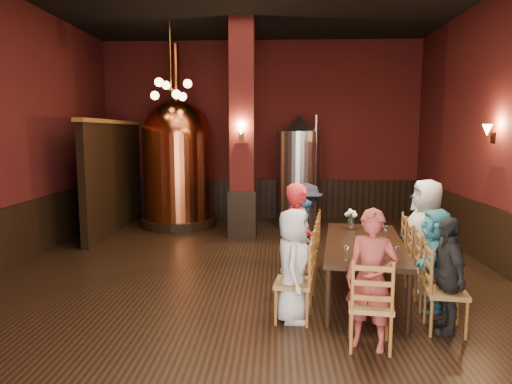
{
  "coord_description": "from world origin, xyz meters",
  "views": [
    {
      "loc": [
        0.42,
        -6.75,
        2.21
      ],
      "look_at": [
        0.1,
        0.2,
        1.3
      ],
      "focal_mm": 32.0,
      "sensor_mm": 36.0,
      "label": 1
    }
  ],
  "objects_px": {
    "dining_table": "(364,246)",
    "person_0": "(293,265)",
    "steel_vessel": "(299,172)",
    "rose_vase": "(351,216)",
    "person_2": "(303,241)",
    "copper_kettle": "(178,161)",
    "person_1": "(299,242)"
  },
  "relations": [
    {
      "from": "dining_table",
      "to": "person_0",
      "type": "xyz_separation_m",
      "value": [
        -0.98,
        -0.87,
        -0.02
      ]
    },
    {
      "from": "person_2",
      "to": "copper_kettle",
      "type": "relative_size",
      "value": 0.3
    },
    {
      "from": "person_0",
      "to": "person_2",
      "type": "bearing_deg",
      "value": -2.16
    },
    {
      "from": "person_0",
      "to": "rose_vase",
      "type": "height_order",
      "value": "person_0"
    },
    {
      "from": "dining_table",
      "to": "person_0",
      "type": "bearing_deg",
      "value": -130.36
    },
    {
      "from": "person_0",
      "to": "person_1",
      "type": "relative_size",
      "value": 0.86
    },
    {
      "from": "dining_table",
      "to": "rose_vase",
      "type": "height_order",
      "value": "rose_vase"
    },
    {
      "from": "person_2",
      "to": "rose_vase",
      "type": "relative_size",
      "value": 4.07
    },
    {
      "from": "person_2",
      "to": "person_0",
      "type": "bearing_deg",
      "value": -174.4
    },
    {
      "from": "person_0",
      "to": "person_2",
      "type": "distance_m",
      "value": 1.33
    },
    {
      "from": "person_1",
      "to": "rose_vase",
      "type": "distance_m",
      "value": 1.31
    },
    {
      "from": "steel_vessel",
      "to": "rose_vase",
      "type": "distance_m",
      "value": 3.89
    },
    {
      "from": "person_0",
      "to": "copper_kettle",
      "type": "xyz_separation_m",
      "value": [
        -2.53,
        5.44,
        0.87
      ]
    },
    {
      "from": "person_1",
      "to": "person_2",
      "type": "relative_size",
      "value": 1.22
    },
    {
      "from": "dining_table",
      "to": "rose_vase",
      "type": "xyz_separation_m",
      "value": [
        -0.05,
        0.78,
        0.27
      ]
    },
    {
      "from": "person_0",
      "to": "person_2",
      "type": "xyz_separation_m",
      "value": [
        0.18,
        1.32,
        -0.03
      ]
    },
    {
      "from": "dining_table",
      "to": "person_2",
      "type": "distance_m",
      "value": 0.91
    },
    {
      "from": "dining_table",
      "to": "copper_kettle",
      "type": "relative_size",
      "value": 0.6
    },
    {
      "from": "person_0",
      "to": "copper_kettle",
      "type": "bearing_deg",
      "value": 30.65
    },
    {
      "from": "dining_table",
      "to": "person_1",
      "type": "distance_m",
      "value": 0.92
    },
    {
      "from": "copper_kettle",
      "to": "rose_vase",
      "type": "height_order",
      "value": "copper_kettle"
    },
    {
      "from": "person_0",
      "to": "person_2",
      "type": "height_order",
      "value": "person_0"
    },
    {
      "from": "person_1",
      "to": "person_2",
      "type": "distance_m",
      "value": 0.68
    },
    {
      "from": "person_1",
      "to": "copper_kettle",
      "type": "xyz_separation_m",
      "value": [
        -2.62,
        4.78,
        0.76
      ]
    },
    {
      "from": "person_0",
      "to": "steel_vessel",
      "type": "distance_m",
      "value": 5.52
    },
    {
      "from": "dining_table",
      "to": "person_1",
      "type": "xyz_separation_m",
      "value": [
        -0.89,
        -0.21,
        0.09
      ]
    },
    {
      "from": "person_0",
      "to": "rose_vase",
      "type": "xyz_separation_m",
      "value": [
        0.93,
        1.65,
        0.29
      ]
    },
    {
      "from": "dining_table",
      "to": "steel_vessel",
      "type": "relative_size",
      "value": 0.97
    },
    {
      "from": "rose_vase",
      "to": "steel_vessel",
      "type": "bearing_deg",
      "value": 99.17
    },
    {
      "from": "person_2",
      "to": "copper_kettle",
      "type": "bearing_deg",
      "value": 46.8
    },
    {
      "from": "dining_table",
      "to": "copper_kettle",
      "type": "xyz_separation_m",
      "value": [
        -3.51,
        4.57,
        0.85
      ]
    },
    {
      "from": "person_0",
      "to": "steel_vessel",
      "type": "bearing_deg",
      "value": 2.43
    }
  ]
}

